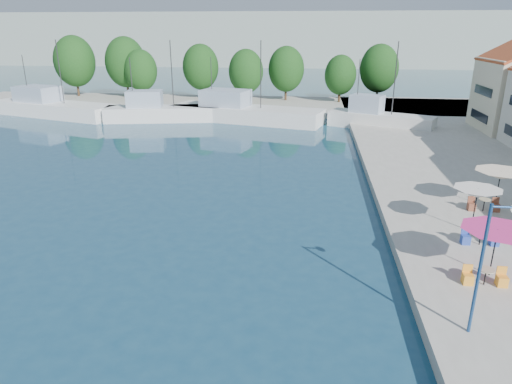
# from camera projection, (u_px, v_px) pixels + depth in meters

# --- Properties ---
(quay_far) EXTENTS (90.00, 16.00, 0.60)m
(quay_far) POSITION_uv_depth(u_px,v_px,m) (248.00, 105.00, 68.43)
(quay_far) COLOR #9E9A8F
(quay_far) RESTS_ON ground
(hill_west) EXTENTS (180.00, 40.00, 16.00)m
(hill_west) POSITION_uv_depth(u_px,v_px,m) (222.00, 39.00, 155.29)
(hill_west) COLOR gray
(hill_west) RESTS_ON ground
(hill_east) EXTENTS (140.00, 40.00, 12.00)m
(hill_east) POSITION_uv_depth(u_px,v_px,m) (421.00, 44.00, 166.62)
(hill_east) COLOR gray
(hill_east) RESTS_ON ground
(trawler_01) EXTENTS (19.12, 10.19, 10.20)m
(trawler_01) POSITION_uv_depth(u_px,v_px,m) (52.00, 108.00, 61.28)
(trawler_01) COLOR white
(trawler_01) RESTS_ON ground
(trawler_02) EXTENTS (14.70, 6.41, 10.20)m
(trawler_02) POSITION_uv_depth(u_px,v_px,m) (160.00, 112.00, 57.83)
(trawler_02) COLOR silver
(trawler_02) RESTS_ON ground
(trawler_03) EXTENTS (19.89, 9.75, 10.20)m
(trawler_03) POSITION_uv_depth(u_px,v_px,m) (243.00, 113.00, 57.69)
(trawler_03) COLOR silver
(trawler_03) RESTS_ON ground
(trawler_04) EXTENTS (12.23, 7.88, 10.20)m
(trawler_04) POSITION_uv_depth(u_px,v_px,m) (378.00, 120.00, 53.22)
(trawler_04) COLOR silver
(trawler_04) RESTS_ON ground
(tree_01) EXTENTS (6.48, 6.48, 9.60)m
(tree_01) POSITION_uv_depth(u_px,v_px,m) (75.00, 61.00, 73.69)
(tree_01) COLOR #3F2B19
(tree_01) RESTS_ON quay_far
(tree_02) EXTENTS (6.38, 6.38, 9.44)m
(tree_02) POSITION_uv_depth(u_px,v_px,m) (125.00, 62.00, 73.01)
(tree_02) COLOR #3F2B19
(tree_02) RESTS_ON quay_far
(tree_03) EXTENTS (5.10, 5.10, 7.56)m
(tree_03) POSITION_uv_depth(u_px,v_px,m) (141.00, 70.00, 71.45)
(tree_03) COLOR #3F2B19
(tree_03) RESTS_ON quay_far
(tree_04) EXTENTS (5.64, 5.64, 8.35)m
(tree_04) POSITION_uv_depth(u_px,v_px,m) (201.00, 67.00, 71.72)
(tree_04) COLOR #3F2B19
(tree_04) RESTS_ON quay_far
(tree_05) EXTENTS (5.22, 5.22, 7.72)m
(tree_05) POSITION_uv_depth(u_px,v_px,m) (246.00, 71.00, 68.44)
(tree_05) COLOR #3F2B19
(tree_05) RESTS_ON quay_far
(tree_06) EXTENTS (5.48, 5.48, 8.11)m
(tree_06) POSITION_uv_depth(u_px,v_px,m) (286.00, 69.00, 69.62)
(tree_06) COLOR #3F2B19
(tree_06) RESTS_ON quay_far
(tree_07) EXTENTS (4.69, 4.69, 6.94)m
(tree_07) POSITION_uv_depth(u_px,v_px,m) (340.00, 75.00, 67.89)
(tree_07) COLOR #3F2B19
(tree_07) RESTS_ON quay_far
(tree_08) EXTENTS (5.72, 5.72, 8.46)m
(tree_08) POSITION_uv_depth(u_px,v_px,m) (379.00, 68.00, 68.30)
(tree_08) COLOR #3F2B19
(tree_08) RESTS_ON quay_far
(umbrella_pink) EXTENTS (3.14, 3.14, 2.23)m
(umbrella_pink) POSITION_uv_depth(u_px,v_px,m) (497.00, 235.00, 19.81)
(umbrella_pink) COLOR black
(umbrella_pink) RESTS_ON quay_right
(umbrella_white) EXTENTS (2.53, 2.53, 2.47)m
(umbrella_white) POSITION_uv_depth(u_px,v_px,m) (477.00, 193.00, 24.15)
(umbrella_white) COLOR black
(umbrella_white) RESTS_ON quay_right
(umbrella_cream) EXTENTS (3.01, 3.01, 2.42)m
(umbrella_cream) POSITION_uv_depth(u_px,v_px,m) (500.00, 175.00, 27.32)
(umbrella_cream) COLOR black
(umbrella_cream) RESTS_ON quay_right
(cafe_table_01) EXTENTS (1.82, 0.70, 0.76)m
(cafe_table_01) POSITION_uv_depth(u_px,v_px,m) (485.00, 279.00, 19.58)
(cafe_table_01) COLOR black
(cafe_table_01) RESTS_ON quay_right
(cafe_table_02) EXTENTS (1.82, 0.70, 0.76)m
(cafe_table_02) POSITION_uv_depth(u_px,v_px,m) (480.00, 239.00, 23.26)
(cafe_table_02) COLOR black
(cafe_table_02) RESTS_ON quay_right
(cafe_table_03) EXTENTS (1.82, 0.70, 0.76)m
(cafe_table_03) POSITION_uv_depth(u_px,v_px,m) (484.00, 206.00, 27.60)
(cafe_table_03) COLOR black
(cafe_table_03) RESTS_ON quay_right
(street_lamp) EXTENTS (1.04, 0.36, 5.03)m
(street_lamp) POSITION_uv_depth(u_px,v_px,m) (494.00, 246.00, 15.43)
(street_lamp) COLOR navy
(street_lamp) RESTS_ON quay_right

